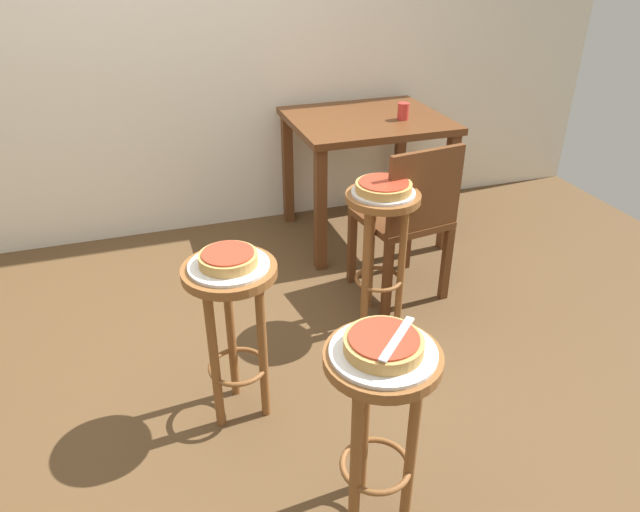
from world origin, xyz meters
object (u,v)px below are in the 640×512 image
Objects in this scene: serving_plate_middle at (229,265)px; stool_middle at (233,311)px; pizza_leftside at (384,187)px; wooden_chair at (409,217)px; stool_foreground at (380,403)px; serving_plate_leftside at (383,192)px; cup_near_edge at (403,111)px; dining_table at (366,138)px; pizza_foreground at (384,344)px; pizza_middle at (228,258)px; stool_leftside at (381,231)px; serving_plate_foreground at (383,352)px; pizza_server_knife at (397,338)px.

stool_middle is at bearing -63.43° from serving_plate_middle.
pizza_leftside is 0.36m from wooden_chair.
pizza_leftside reaches higher than stool_foreground.
cup_near_edge is (0.46, 0.79, 0.12)m from serving_plate_leftside.
dining_table is (0.28, 0.90, -0.08)m from pizza_leftside.
wooden_chair is (-0.07, -0.75, -0.17)m from dining_table.
stool_foreground is 2.99× the size of pizza_foreground.
stool_foreground is 0.76× the size of dining_table.
serving_plate_leftside is at bearing 28.64° from pizza_middle.
stool_leftside is 0.19m from serving_plate_leftside.
wooden_chair reaches higher than stool_foreground.
stool_middle is at bearing -150.12° from wooden_chair.
wooden_chair is (-0.25, -0.64, -0.34)m from cup_near_edge.
wooden_chair is (0.68, 1.19, -0.02)m from stool_foreground.
stool_leftside is at bearing 14.04° from serving_plate_leftside.
serving_plate_foreground is 2.08m from dining_table.
cup_near_edge is at bearing 59.52° from serving_plate_leftside.
pizza_middle is at bearing -128.91° from dining_table.
pizza_foreground is 1.39m from wooden_chair.
pizza_middle is (-0.32, 0.62, 0.22)m from stool_foreground.
cup_near_edge reaches higher than stool_middle.
serving_plate_foreground reaches higher than stool_leftside.
pizza_leftside is (-0.00, -0.00, 0.22)m from stool_leftside.
serving_plate_middle is 1.32× the size of pizza_server_knife.
stool_middle is at bearing -128.91° from dining_table.
dining_table is 4.08× the size of pizza_server_knife.
serving_plate_leftside is at bearing 0.00° from pizza_leftside.
stool_leftside is at bearing -107.60° from dining_table.
cup_near_edge is (1.25, 1.22, 0.12)m from serving_plate_middle.
serving_plate_middle is 1.39× the size of pizza_middle.
dining_table reaches higher than serving_plate_middle.
stool_leftside is 0.95m from dining_table.
cup_near_edge is at bearing 44.24° from stool_middle.
stool_leftside is (0.79, 0.43, 0.00)m from stool_middle.
cup_near_edge is at bearing 44.24° from pizza_middle.
serving_plate_foreground is 1.21× the size of pizza_leftside.
pizza_middle is 0.95× the size of pizza_server_knife.
pizza_foreground is 1.17m from stool_leftside.
stool_middle is at bearing 117.66° from serving_plate_foreground.
pizza_middle is at bearing -151.36° from serving_plate_leftside.
serving_plate_middle is (-0.32, 0.62, 0.19)m from stool_foreground.
cup_near_edge is (1.25, 1.22, 0.10)m from pizza_middle.
serving_plate_foreground is 1.14m from pizza_leftside.
serving_plate_leftside is 3.09× the size of cup_near_edge.
stool_leftside is (0.46, 1.05, -0.19)m from serving_plate_foreground.
stool_middle is 0.92m from pizza_leftside.
stool_foreground is 2.09m from dining_table.
pizza_leftside is at bearing -145.83° from wooden_chair.
stool_foreground is at bearing -90.00° from serving_plate_foreground.
serving_plate_leftside is at bearing -107.60° from dining_table.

